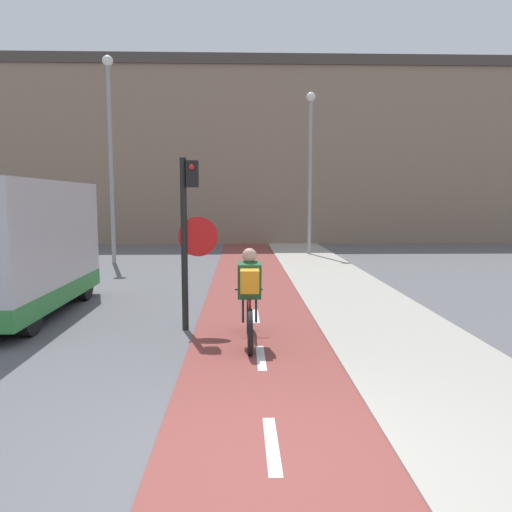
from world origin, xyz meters
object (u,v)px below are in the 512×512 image
(street_lamp_sidewalk, at_px, (310,156))
(van, at_px, (10,250))
(traffic_light_pole, at_px, (189,224))
(street_lamp_far, at_px, (110,139))
(cyclist_near, at_px, (249,299))

(street_lamp_sidewalk, distance_m, van, 12.70)
(traffic_light_pole, xyz_separation_m, street_lamp_far, (-3.56, 8.98, 2.44))
(traffic_light_pole, bearing_deg, street_lamp_far, 111.62)
(traffic_light_pole, distance_m, street_lamp_far, 9.96)
(street_lamp_far, xyz_separation_m, van, (0.03, -7.82, -2.99))
(street_lamp_far, relative_size, cyclist_near, 3.89)
(traffic_light_pole, distance_m, van, 3.76)
(traffic_light_pole, bearing_deg, van, 161.84)
(street_lamp_far, distance_m, street_lamp_sidewalk, 7.54)
(street_lamp_sidewalk, distance_m, cyclist_near, 12.91)
(cyclist_near, relative_size, van, 0.40)
(street_lamp_sidewalk, height_order, van, street_lamp_sidewalk)
(traffic_light_pole, relative_size, cyclist_near, 1.62)
(van, bearing_deg, street_lamp_far, 90.22)
(traffic_light_pole, relative_size, van, 0.65)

